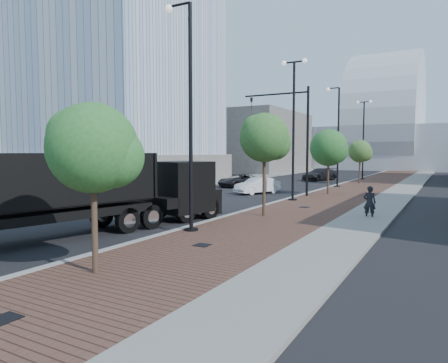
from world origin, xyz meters
The scene contains 24 objects.
sidewalk centered at (3.50, 40.00, 0.06)m, with size 7.00×140.00×0.12m, color #4C2D23.
concrete_strip centered at (6.20, 40.00, 0.07)m, with size 2.40×140.00×0.13m, color slate.
curb centered at (0.00, 40.00, 0.07)m, with size 0.30×140.00×0.14m, color gray.
west_sidewalk centered at (-13.00, 40.00, 0.06)m, with size 4.00×140.00×0.12m, color slate.
dump_truck centered at (-2.57, 9.49, 1.37)m, with size 5.21×13.51×3.26m.
white_sedan centered at (-3.64, 25.63, 0.64)m, with size 1.36×3.91×1.29m, color white.
dark_car_mid centered at (-7.76, 30.42, 0.61)m, with size 2.01×4.36×1.21m, color black.
dark_car_far centered at (-3.63, 42.92, 0.71)m, with size 2.00×4.93×1.43m, color black.
pedestrian centered at (6.27, 17.21, 0.82)m, with size 0.60×0.39×1.64m, color black.
streetlight_1 centered at (0.49, 10.00, 4.34)m, with size 1.44×0.56×9.21m.
streetlight_2 centered at (0.60, 22.00, 4.82)m, with size 1.72×0.56×9.28m.
streetlight_3 centered at (0.49, 34.00, 4.34)m, with size 1.44×0.56×9.21m.
streetlight_4 centered at (0.60, 46.00, 4.82)m, with size 1.72×0.56×9.28m.
traffic_mast centered at (-0.30, 25.00, 4.98)m, with size 5.09×0.20×8.00m.
tree_0 centered at (1.65, 4.02, 3.39)m, with size 2.40×2.35×4.58m.
tree_1 centered at (1.65, 15.02, 4.00)m, with size 2.48×2.44×5.23m.
tree_2 centered at (1.65, 27.02, 3.61)m, with size 2.78×2.78×5.02m.
tree_3 centered at (1.65, 39.02, 3.36)m, with size 2.34×2.28×4.52m.
tower_podium centered at (-24.00, 32.00, 1.50)m, with size 19.00×19.00×3.00m, color #625D58.
convention_center centered at (-2.00, 85.00, 6.00)m, with size 50.00×30.00×50.00m.
commercial_block_nw centered at (-20.00, 60.00, 5.00)m, with size 14.00×20.00×10.00m, color #5E5A54.
utility_cover_0 centered at (2.40, 1.00, 0.13)m, with size 0.50×0.50×0.02m, color black.
utility_cover_1 centered at (2.40, 8.00, 0.13)m, with size 0.50×0.50×0.02m, color black.
utility_cover_2 centered at (2.40, 19.00, 0.13)m, with size 0.50×0.50×0.02m, color black.
Camera 1 is at (9.72, -3.48, 3.29)m, focal length 32.46 mm.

